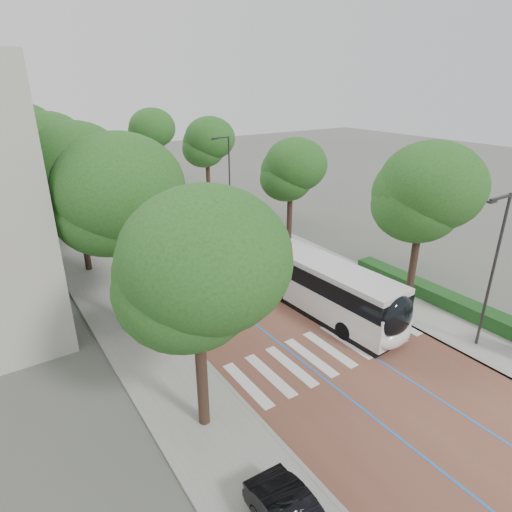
{
  "coord_description": "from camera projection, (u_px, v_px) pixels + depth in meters",
  "views": [
    {
      "loc": [
        -13.22,
        -12.21,
        12.84
      ],
      "look_at": [
        0.84,
        8.69,
        2.4
      ],
      "focal_mm": 30.0,
      "sensor_mm": 36.0,
      "label": 1
    }
  ],
  "objects": [
    {
      "name": "trees_left",
      "position": [
        57.0,
        162.0,
        32.76
      ],
      "size": [
        6.49,
        60.97,
        10.01
      ],
      "color": "black",
      "rests_on": "ground"
    },
    {
      "name": "sidewalk_left",
      "position": [
        39.0,
        202.0,
        47.87
      ],
      "size": [
        4.0,
        140.0,
        0.12
      ],
      "primitive_type": "cube",
      "color": "gray",
      "rests_on": "ground"
    },
    {
      "name": "streetlight_near",
      "position": [
        493.0,
        261.0,
        20.36
      ],
      "size": [
        1.82,
        0.2,
        8.0
      ],
      "color": "#2D2D30",
      "rests_on": "sidewalk_right"
    },
    {
      "name": "zebra_crossing",
      "position": [
        329.0,
        349.0,
        21.95
      ],
      "size": [
        10.55,
        3.6,
        0.01
      ],
      "color": "silver",
      "rests_on": "ground"
    },
    {
      "name": "road",
      "position": [
        106.0,
        194.0,
        51.75
      ],
      "size": [
        11.0,
        140.0,
        0.02
      ],
      "primitive_type": "cube",
      "color": "brown",
      "rests_on": "ground"
    },
    {
      "name": "kerb_right",
      "position": [
        150.0,
        187.0,
        54.62
      ],
      "size": [
        0.2,
        140.0,
        0.14
      ],
      "primitive_type": "cube",
      "color": "gray",
      "rests_on": "ground"
    },
    {
      "name": "bus_queued_0",
      "position": [
        187.0,
        209.0,
        39.9
      ],
      "size": [
        3.03,
        12.49,
        3.2
      ],
      "rotation": [
        0.0,
        0.0,
        -0.04
      ],
      "color": "silver",
      "rests_on": "ground"
    },
    {
      "name": "lane_line_right",
      "position": [
        119.0,
        192.0,
        52.57
      ],
      "size": [
        0.12,
        126.0,
        0.01
      ],
      "primitive_type": "cube",
      "color": "blue",
      "rests_on": "road"
    },
    {
      "name": "trees_right",
      "position": [
        232.0,
        153.0,
        40.19
      ],
      "size": [
        6.04,
        47.97,
        9.25
      ],
      "color": "black",
      "rests_on": "ground"
    },
    {
      "name": "lamp_post_left",
      "position": [
        154.0,
        258.0,
        22.5
      ],
      "size": [
        0.14,
        0.14,
        8.0
      ],
      "primitive_type": "cylinder",
      "color": "#2D2D30",
      "rests_on": "sidewalk_left"
    },
    {
      "name": "ground",
      "position": [
        340.0,
        360.0,
        21.09
      ],
      "size": [
        160.0,
        160.0,
        0.0
      ],
      "primitive_type": "plane",
      "color": "#51544C",
      "rests_on": "ground"
    },
    {
      "name": "lane_line_left",
      "position": [
        93.0,
        195.0,
        50.92
      ],
      "size": [
        0.12,
        126.0,
        0.01
      ],
      "primitive_type": "cube",
      "color": "blue",
      "rests_on": "road"
    },
    {
      "name": "bus_queued_1",
      "position": [
        135.0,
        184.0,
        49.33
      ],
      "size": [
        3.32,
        12.53,
        3.2
      ],
      "rotation": [
        0.0,
        0.0,
        0.07
      ],
      "color": "silver",
      "rests_on": "ground"
    },
    {
      "name": "kerb_left",
      "position": [
        57.0,
        200.0,
        48.85
      ],
      "size": [
        0.2,
        140.0,
        0.14
      ],
      "primitive_type": "cube",
      "color": "gray",
      "rests_on": "ground"
    },
    {
      "name": "streetlight_far",
      "position": [
        228.0,
        173.0,
        39.53
      ],
      "size": [
        1.82,
        0.2,
        8.0
      ],
      "color": "#2D2D30",
      "rests_on": "sidewalk_right"
    },
    {
      "name": "hedge",
      "position": [
        451.0,
        302.0,
        25.58
      ],
      "size": [
        1.2,
        14.0,
        0.8
      ],
      "primitive_type": "cube",
      "color": "#18461A",
      "rests_on": "sidewalk_right"
    },
    {
      "name": "bus_queued_2",
      "position": [
        105.0,
        166.0,
        59.68
      ],
      "size": [
        2.66,
        12.42,
        3.2
      ],
      "rotation": [
        0.0,
        0.0,
        -0.01
      ],
      "color": "silver",
      "rests_on": "ground"
    },
    {
      "name": "lead_bus",
      "position": [
        286.0,
        268.0,
        27.4
      ],
      "size": [
        3.39,
        18.5,
        3.2
      ],
      "rotation": [
        0.0,
        0.0,
        0.05
      ],
      "color": "black",
      "rests_on": "ground"
    },
    {
      "name": "sidewalk_right",
      "position": [
        164.0,
        185.0,
        55.6
      ],
      "size": [
        4.0,
        140.0,
        0.12
      ],
      "primitive_type": "cube",
      "color": "gray",
      "rests_on": "ground"
    }
  ]
}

